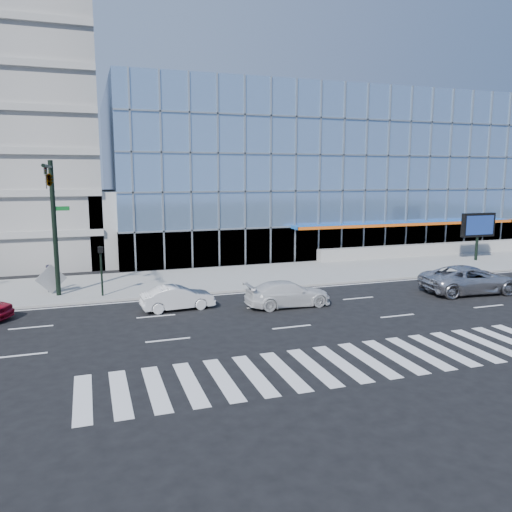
% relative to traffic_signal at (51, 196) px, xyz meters
% --- Properties ---
extents(ground, '(160.00, 160.00, 0.00)m').
position_rel_traffic_signal_xyz_m(ground, '(11.00, -4.57, -6.16)').
color(ground, black).
rests_on(ground, ground).
extents(sidewalk, '(120.00, 8.00, 0.15)m').
position_rel_traffic_signal_xyz_m(sidewalk, '(11.00, 3.43, -6.09)').
color(sidewalk, gray).
rests_on(sidewalk, ground).
extents(theatre_building, '(42.00, 26.00, 15.00)m').
position_rel_traffic_signal_xyz_m(theatre_building, '(25.00, 21.43, 1.34)').
color(theatre_building, '#779BC6').
rests_on(theatre_building, ground).
extents(ramp_block, '(6.00, 8.00, 6.00)m').
position_rel_traffic_signal_xyz_m(ramp_block, '(5.00, 13.43, -3.16)').
color(ramp_block, gray).
rests_on(ramp_block, ground).
extents(retaining_wall, '(30.00, 0.80, 1.00)m').
position_rel_traffic_signal_xyz_m(retaining_wall, '(35.00, 7.03, -5.51)').
color(retaining_wall, gray).
rests_on(retaining_wall, sidewalk).
extents(traffic_signal, '(1.14, 5.74, 8.00)m').
position_rel_traffic_signal_xyz_m(traffic_signal, '(0.00, 0.00, 0.00)').
color(traffic_signal, black).
rests_on(traffic_signal, sidewalk).
extents(ped_signal_post, '(0.30, 0.33, 3.00)m').
position_rel_traffic_signal_xyz_m(ped_signal_post, '(2.50, 0.37, -4.02)').
color(ped_signal_post, black).
rests_on(ped_signal_post, sidewalk).
extents(marquee_sign, '(3.20, 0.43, 4.00)m').
position_rel_traffic_signal_xyz_m(marquee_sign, '(33.00, 3.42, -3.10)').
color(marquee_sign, black).
rests_on(marquee_sign, sidewalk).
extents(silver_suv, '(6.36, 3.38, 1.70)m').
position_rel_traffic_signal_xyz_m(silver_suv, '(24.32, -5.57, -5.31)').
color(silver_suv, silver).
rests_on(silver_suv, ground).
extents(white_suv, '(4.90, 2.03, 1.42)m').
position_rel_traffic_signal_xyz_m(white_suv, '(12.32, -4.85, -5.46)').
color(white_suv, silver).
rests_on(white_suv, ground).
extents(white_sedan, '(4.07, 1.66, 1.31)m').
position_rel_traffic_signal_xyz_m(white_sedan, '(6.32, -3.55, -5.51)').
color(white_sedan, silver).
rests_on(white_sedan, ground).
extents(pedestrian, '(0.56, 0.71, 1.69)m').
position_rel_traffic_signal_xyz_m(pedestrian, '(-0.53, 2.62, -5.17)').
color(pedestrian, black).
rests_on(pedestrian, sidewalk).
extents(tilted_panel, '(1.79, 0.54, 1.84)m').
position_rel_traffic_signal_xyz_m(tilted_panel, '(-0.41, 1.93, -5.10)').
color(tilted_panel, '#959595').
rests_on(tilted_panel, sidewalk).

